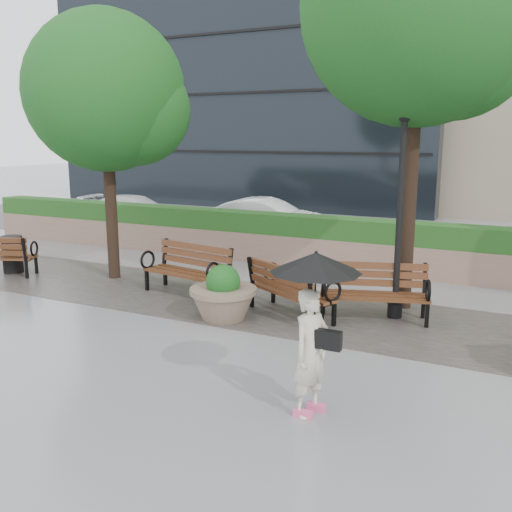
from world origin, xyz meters
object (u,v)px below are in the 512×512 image
at_px(trash_bin, 12,255).
at_px(lamppost, 399,230).
at_px(bench_2, 290,301).
at_px(planter_left, 223,298).
at_px(car_left, 135,211).
at_px(bench_1, 187,280).
at_px(pedestrian, 313,318).
at_px(car_right, 267,219).
at_px(bench_3, 374,304).

relative_size(trash_bin, lamppost, 0.23).
bearing_deg(trash_bin, lamppost, 3.77).
height_order(bench_2, planter_left, planter_left).
bearing_deg(car_left, bench_2, -137.66).
relative_size(bench_1, planter_left, 1.70).
xyz_separation_m(bench_1, planter_left, (1.55, -1.12, 0.09)).
xyz_separation_m(planter_left, trash_bin, (-6.72, 0.91, 0.03)).
relative_size(car_left, pedestrian, 2.02).
relative_size(trash_bin, car_left, 0.21).
relative_size(trash_bin, pedestrian, 0.43).
bearing_deg(car_right, planter_left, -164.24).
height_order(bench_2, car_left, car_left).
distance_m(bench_1, pedestrian, 5.98).
distance_m(car_left, car_right, 5.62).
xyz_separation_m(lamppost, car_left, (-11.51, 6.75, -1.12)).
distance_m(bench_1, lamppost, 4.71).
bearing_deg(planter_left, car_left, 135.94).
relative_size(bench_3, planter_left, 1.67).
distance_m(lamppost, car_left, 13.39).
bearing_deg(planter_left, trash_bin, 172.26).
distance_m(trash_bin, car_right, 8.22).
xyz_separation_m(planter_left, car_right, (-2.97, 8.22, 0.27)).
bearing_deg(lamppost, trash_bin, -176.23).
bearing_deg(planter_left, bench_3, 24.73).
relative_size(bench_2, lamppost, 0.53).
bearing_deg(car_left, trash_bin, -175.43).
bearing_deg(bench_1, planter_left, -25.56).
height_order(planter_left, lamppost, lamppost).
xyz_separation_m(planter_left, pedestrian, (2.87, -2.80, 0.84)).
relative_size(bench_1, trash_bin, 2.41).
bearing_deg(car_right, pedestrian, -156.16).
relative_size(planter_left, lamppost, 0.33).
bearing_deg(lamppost, bench_3, -132.90).
height_order(bench_1, trash_bin, bench_1).
xyz_separation_m(trash_bin, lamppost, (9.65, 0.64, 1.27)).
xyz_separation_m(bench_1, bench_3, (4.15, 0.07, -0.01)).
bearing_deg(car_left, bench_1, -145.14).
relative_size(bench_1, bench_3, 1.01).
distance_m(bench_1, trash_bin, 5.18).
relative_size(bench_2, pedestrian, 1.00).
distance_m(lamppost, car_right, 8.96).
distance_m(bench_1, bench_3, 4.15).
bearing_deg(trash_bin, car_right, 62.79).
relative_size(planter_left, pedestrian, 0.62).
relative_size(bench_3, car_right, 0.51).
relative_size(bench_3, pedestrian, 1.03).
bearing_deg(lamppost, planter_left, -152.09).
bearing_deg(bench_1, bench_3, 11.40).
bearing_deg(bench_3, bench_2, -179.50).
bearing_deg(car_left, bench_3, -131.98).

